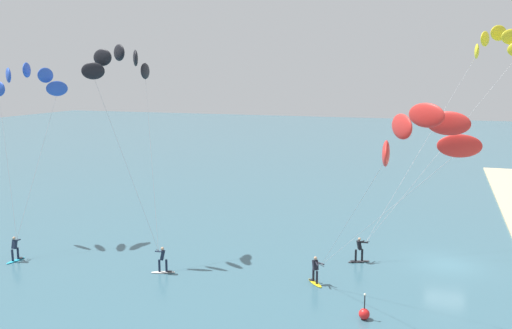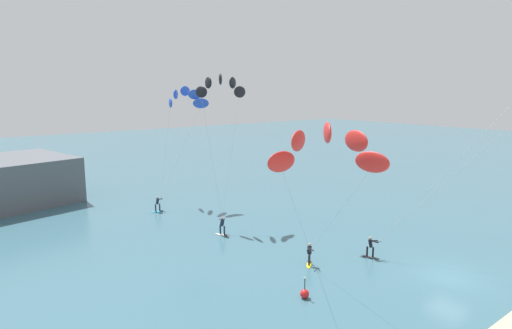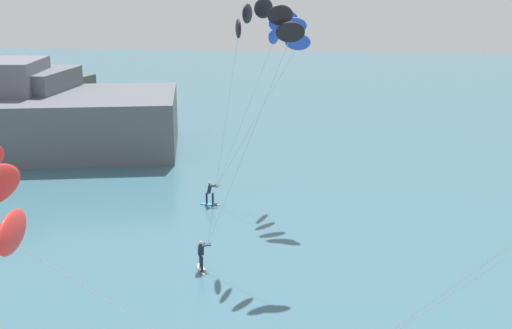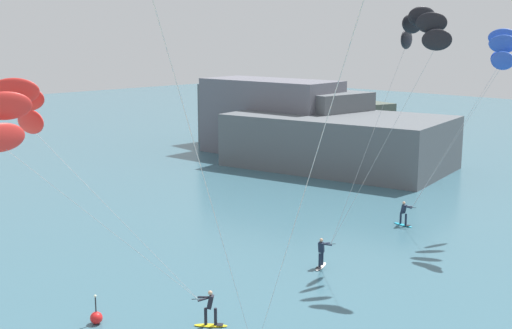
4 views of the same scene
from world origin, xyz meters
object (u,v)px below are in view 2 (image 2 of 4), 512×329
kitesurfer_mid_water (221,92)px  kitesurfer_downwind (184,101)px  kitesurfer_far_out (326,153)px  marker_buoy (305,293)px

kitesurfer_mid_water → kitesurfer_downwind: (0.72, 8.43, -1.08)m
kitesurfer_far_out → kitesurfer_downwind: (7.10, 27.85, 2.04)m
kitesurfer_mid_water → marker_buoy: 21.69m
kitesurfer_mid_water → marker_buoy: (-5.39, -17.08, -12.22)m
kitesurfer_far_out → kitesurfer_downwind: 28.82m
kitesurfer_mid_water → kitesurfer_far_out: 20.68m
kitesurfer_mid_water → marker_buoy: size_ratio=10.32×
marker_buoy → kitesurfer_downwind: bearing=76.5°
kitesurfer_mid_water → kitesurfer_downwind: bearing=85.1°
kitesurfer_mid_water → kitesurfer_far_out: (-6.38, -19.42, -3.12)m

